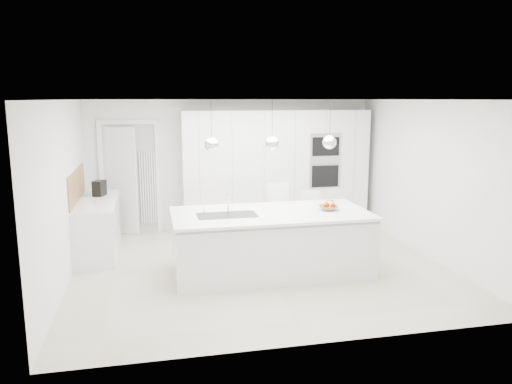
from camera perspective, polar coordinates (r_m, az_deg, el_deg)
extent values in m
plane|color=#C0B89D|center=(7.67, 0.48, -8.51)|extent=(5.50, 5.50, 0.00)
plane|color=white|center=(9.79, -2.73, 3.19)|extent=(5.50, 0.00, 5.50)
plane|color=white|center=(7.28, -21.14, -0.11)|extent=(0.00, 5.00, 5.00)
plane|color=white|center=(7.25, 0.51, 10.50)|extent=(5.50, 5.50, 0.00)
cube|color=white|center=(9.67, 2.25, 2.51)|extent=(3.60, 0.60, 2.30)
cube|color=white|center=(9.63, -15.66, 1.21)|extent=(0.76, 0.38, 2.00)
cube|color=white|center=(8.57, -17.59, -3.96)|extent=(0.60, 1.80, 0.86)
cube|color=white|center=(8.48, -17.76, -1.01)|extent=(0.62, 1.82, 0.04)
cube|color=olive|center=(8.46, -19.80, 0.71)|extent=(0.02, 1.80, 0.50)
cube|color=white|center=(7.29, 1.78, -6.01)|extent=(2.80, 1.20, 0.86)
cube|color=white|center=(7.22, 1.70, -2.47)|extent=(2.84, 1.40, 0.04)
cylinder|color=white|center=(7.21, -3.21, -1.12)|extent=(0.02, 0.02, 0.30)
sphere|color=white|center=(6.85, -5.10, 5.43)|extent=(0.20, 0.20, 0.20)
sphere|color=white|center=(7.01, 1.85, 5.58)|extent=(0.20, 0.20, 0.20)
sphere|color=white|center=(7.26, 8.40, 5.65)|extent=(0.20, 0.20, 0.20)
imported|color=olive|center=(7.41, 8.29, -1.80)|extent=(0.34, 0.34, 0.07)
cube|color=black|center=(8.81, -17.47, 0.42)|extent=(0.23, 0.28, 0.26)
sphere|color=#B21A0A|center=(7.40, 8.05, -1.50)|extent=(0.09, 0.09, 0.09)
sphere|color=#B21A0A|center=(7.43, 8.79, -1.54)|extent=(0.07, 0.07, 0.07)
torus|color=yellow|center=(7.42, 8.38, -1.22)|extent=(0.22, 0.16, 0.19)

